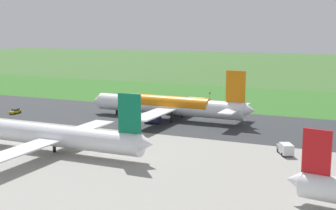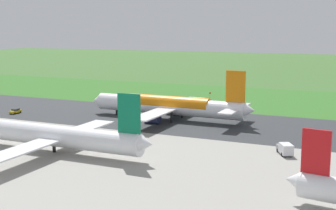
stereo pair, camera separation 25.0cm
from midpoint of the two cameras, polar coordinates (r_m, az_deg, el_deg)
name	(u,v)px [view 2 (the right image)]	position (r m, az deg, el deg)	size (l,w,h in m)	color
ground_plane	(153,118)	(142.15, -1.80, -1.65)	(800.00, 800.00, 0.00)	#3D662D
runway_asphalt	(153,118)	(142.15, -1.80, -1.64)	(600.00, 38.76, 0.06)	#2D3033
apron_concrete	(43,162)	(99.26, -15.20, -6.89)	(440.00, 110.00, 0.05)	gray
grass_verge_foreground	(203,98)	(183.35, 4.41, 0.85)	(600.00, 80.00, 0.04)	#346B27
airliner_main	(169,106)	(139.12, 0.19, -0.07)	(54.00, 44.07, 15.88)	white
airliner_parked_mid	(55,135)	(105.32, -13.90, -3.68)	(49.40, 40.29, 14.46)	white
service_car_followme	(15,111)	(157.68, -18.45, -0.72)	(2.13, 4.30, 1.62)	gold
service_truck_fuel	(285,149)	(104.12, 14.46, -5.30)	(4.64, 6.19, 2.65)	gray
no_stopping_sign	(210,95)	(179.66, 5.30, 1.20)	(0.60, 0.10, 2.89)	slate
traffic_cone_orange	(193,98)	(181.89, 3.20, 0.88)	(0.40, 0.40, 0.55)	orange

